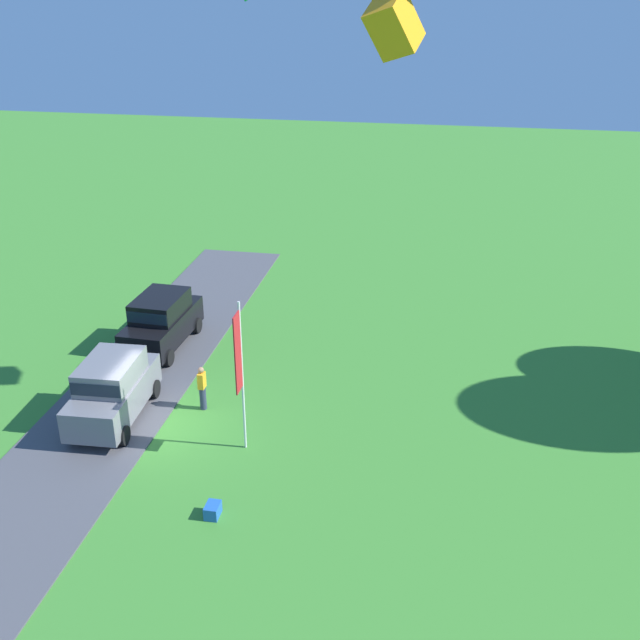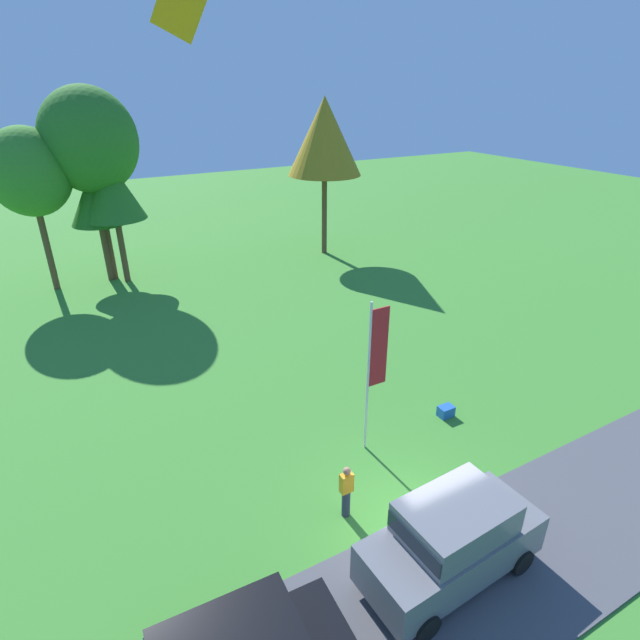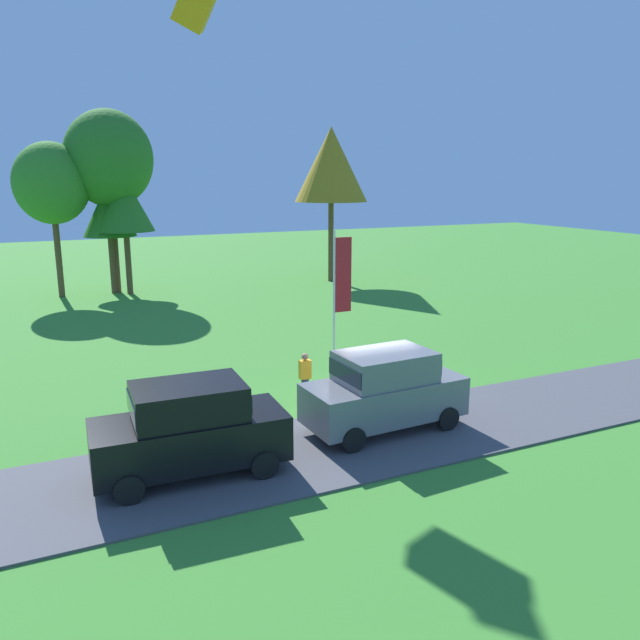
{
  "view_description": "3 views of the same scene",
  "coord_description": "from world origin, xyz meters",
  "px_view_note": "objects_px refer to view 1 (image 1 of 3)",
  "views": [
    {
      "loc": [
        20.68,
        9.62,
        14.4
      ],
      "look_at": [
        1.55,
        6.05,
        5.38
      ],
      "focal_mm": 42.0,
      "sensor_mm": 36.0,
      "label": 1
    },
    {
      "loc": [
        -7.16,
        -7.56,
        11.1
      ],
      "look_at": [
        0.8,
        6.87,
        3.19
      ],
      "focal_mm": 28.0,
      "sensor_mm": 36.0,
      "label": 2
    },
    {
      "loc": [
        -9.01,
        -16.07,
        7.15
      ],
      "look_at": [
        -0.09,
        3.12,
        2.23
      ],
      "focal_mm": 35.0,
      "sensor_mm": 36.0,
      "label": 3
    }
  ],
  "objects_px": {
    "car_suv_far_end": "(161,319)",
    "cooler_box": "(213,510)",
    "person_on_lawn": "(202,388)",
    "kite_box_over_trees": "(394,26)",
    "car_suv_mid_row": "(112,387)",
    "flag_banner": "(239,362)"
  },
  "relations": [
    {
      "from": "car_suv_far_end",
      "to": "person_on_lawn",
      "type": "relative_size",
      "value": 2.73
    },
    {
      "from": "car_suv_far_end",
      "to": "kite_box_over_trees",
      "type": "distance_m",
      "value": 15.4
    },
    {
      "from": "car_suv_far_end",
      "to": "cooler_box",
      "type": "bearing_deg",
      "value": 28.34
    },
    {
      "from": "cooler_box",
      "to": "kite_box_over_trees",
      "type": "height_order",
      "value": "kite_box_over_trees"
    },
    {
      "from": "flag_banner",
      "to": "kite_box_over_trees",
      "type": "height_order",
      "value": "kite_box_over_trees"
    },
    {
      "from": "flag_banner",
      "to": "cooler_box",
      "type": "bearing_deg",
      "value": 0.18
    },
    {
      "from": "car_suv_mid_row",
      "to": "kite_box_over_trees",
      "type": "distance_m",
      "value": 15.07
    },
    {
      "from": "person_on_lawn",
      "to": "flag_banner",
      "type": "height_order",
      "value": "flag_banner"
    },
    {
      "from": "person_on_lawn",
      "to": "cooler_box",
      "type": "bearing_deg",
      "value": 21.16
    },
    {
      "from": "car_suv_mid_row",
      "to": "kite_box_over_trees",
      "type": "xyz_separation_m",
      "value": [
        -2.63,
        9.11,
        11.72
      ]
    },
    {
      "from": "car_suv_far_end",
      "to": "cooler_box",
      "type": "xyz_separation_m",
      "value": [
        10.08,
        5.43,
        -1.1
      ]
    },
    {
      "from": "person_on_lawn",
      "to": "car_suv_mid_row",
      "type": "bearing_deg",
      "value": -66.77
    },
    {
      "from": "car_suv_far_end",
      "to": "car_suv_mid_row",
      "type": "distance_m",
      "value": 5.67
    },
    {
      "from": "person_on_lawn",
      "to": "kite_box_over_trees",
      "type": "distance_m",
      "value": 13.73
    },
    {
      "from": "cooler_box",
      "to": "kite_box_over_trees",
      "type": "relative_size",
      "value": 0.37
    },
    {
      "from": "cooler_box",
      "to": "kite_box_over_trees",
      "type": "bearing_deg",
      "value": 149.89
    },
    {
      "from": "car_suv_mid_row",
      "to": "kite_box_over_trees",
      "type": "relative_size",
      "value": 3.07
    },
    {
      "from": "cooler_box",
      "to": "car_suv_mid_row",
      "type": "bearing_deg",
      "value": -131.34
    },
    {
      "from": "kite_box_over_trees",
      "to": "car_suv_mid_row",
      "type": "bearing_deg",
      "value": -73.92
    },
    {
      "from": "kite_box_over_trees",
      "to": "cooler_box",
      "type": "bearing_deg",
      "value": -30.11
    },
    {
      "from": "car_suv_far_end",
      "to": "person_on_lawn",
      "type": "distance_m",
      "value": 5.52
    },
    {
      "from": "car_suv_mid_row",
      "to": "person_on_lawn",
      "type": "distance_m",
      "value": 3.12
    }
  ]
}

